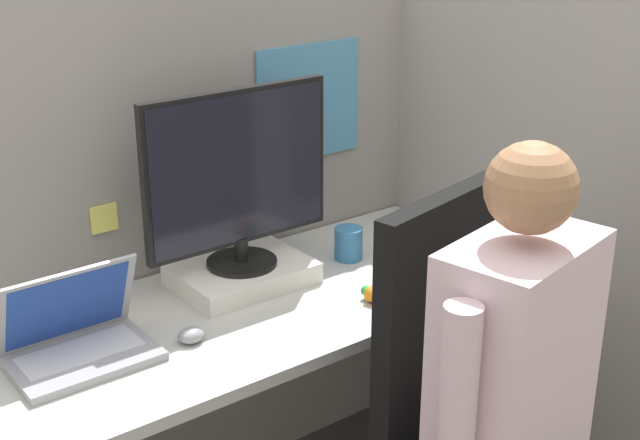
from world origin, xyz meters
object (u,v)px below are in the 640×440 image
stapler (472,239)px  person (532,426)px  laptop (78,342)px  monitor (238,175)px  carrot_toy (382,299)px  coffee_mug (348,243)px  paper_box (242,274)px

stapler → person: (-0.56, -0.69, -0.02)m
laptop → person: bearing=-53.5°
monitor → person: 0.94m
laptop → carrot_toy: bearing=-17.4°
monitor → laptop: (-0.49, -0.11, -0.25)m
carrot_toy → coffee_mug: bearing=66.6°
monitor → coffee_mug: bearing=-8.4°
paper_box → person: 0.90m
paper_box → monitor: (0.00, 0.00, 0.27)m
laptop → coffee_mug: bearing=4.5°
laptop → stapler: 1.14m
stapler → person: bearing=-129.1°
laptop → paper_box: bearing=12.4°
paper_box → monitor: 0.27m
person → carrot_toy: bearing=78.6°
monitor → coffee_mug: (0.32, -0.05, -0.25)m
stapler → carrot_toy: bearing=-164.3°
stapler → person: size_ratio=0.12×
person → laptop: bearing=126.5°
carrot_toy → coffee_mug: (0.12, 0.28, 0.02)m
monitor → person: bearing=-84.7°
stapler → monitor: bearing=162.6°
monitor → stapler: (0.65, -0.20, -0.27)m
carrot_toy → monitor: bearing=121.0°
stapler → coffee_mug: 0.36m
paper_box → monitor: monitor is taller
stapler → paper_box: bearing=162.8°
laptop → person: size_ratio=0.24×
carrot_toy → person: 0.58m
person → coffee_mug: size_ratio=14.20×
paper_box → carrot_toy: (0.20, -0.33, -0.01)m
stapler → coffee_mug: coffee_mug is taller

